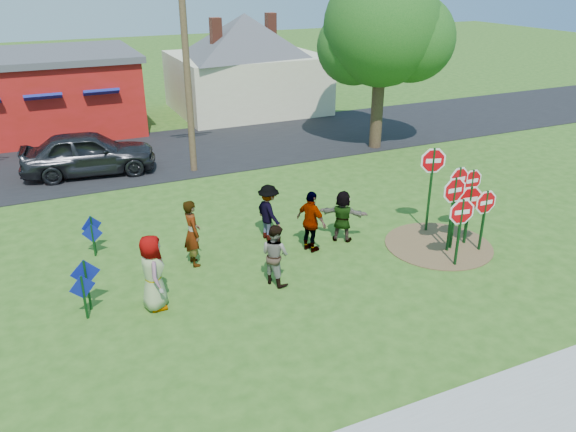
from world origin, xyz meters
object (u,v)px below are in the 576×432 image
at_px(stop_sign_d, 471,186).
at_px(utility_pole, 186,60).
at_px(person_b, 192,233).
at_px(leafy_tree, 384,34).
at_px(stop_sign_c, 458,189).
at_px(suv, 89,153).
at_px(stop_sign_b, 432,169).
at_px(stop_sign_a, 461,218).
at_px(person_a, 153,273).

bearing_deg(stop_sign_d, utility_pole, 122.76).
relative_size(person_b, leafy_tree, 0.24).
relative_size(stop_sign_c, person_b, 1.40).
bearing_deg(suv, stop_sign_c, -135.10).
height_order(person_b, leafy_tree, leafy_tree).
distance_m(stop_sign_b, stop_sign_d, 1.28).
relative_size(stop_sign_a, person_a, 1.11).
xyz_separation_m(stop_sign_c, suv, (-8.93, 11.31, -0.98)).
height_order(stop_sign_b, stop_sign_c, stop_sign_b).
height_order(person_a, person_b, person_a).
bearing_deg(leafy_tree, stop_sign_c, -110.79).
height_order(person_a, leafy_tree, leafy_tree).
bearing_deg(suv, stop_sign_a, -138.83).
bearing_deg(stop_sign_d, stop_sign_c, -151.16).
bearing_deg(suv, person_a, -172.02).
bearing_deg(person_a, stop_sign_d, -86.24).
distance_m(stop_sign_d, utility_pole, 11.58).
xyz_separation_m(stop_sign_b, utility_pole, (-5.14, 8.70, 2.38)).
distance_m(person_a, utility_pole, 10.78).
relative_size(person_a, person_b, 1.01).
height_order(stop_sign_a, stop_sign_b, stop_sign_b).
height_order(stop_sign_a, person_a, stop_sign_a).
xyz_separation_m(stop_sign_b, person_b, (-7.32, 0.95, -1.13)).
relative_size(stop_sign_c, person_a, 1.39).
height_order(suv, leafy_tree, leafy_tree).
relative_size(stop_sign_b, person_b, 1.49).
distance_m(stop_sign_b, leafy_tree, 9.61).
relative_size(stop_sign_c, stop_sign_d, 1.18).
xyz_separation_m(person_a, person_b, (1.47, 1.77, -0.01)).
distance_m(person_a, suv, 10.82).
bearing_deg(stop_sign_b, stop_sign_c, -77.41).
xyz_separation_m(person_b, leafy_tree, (10.89, 7.45, 4.12)).
height_order(stop_sign_a, leafy_tree, leafy_tree).
relative_size(stop_sign_c, suv, 0.52).
bearing_deg(leafy_tree, stop_sign_a, -111.80).
xyz_separation_m(stop_sign_b, leafy_tree, (3.58, 8.40, 3.00)).
xyz_separation_m(stop_sign_d, utility_pole, (-6.06, 9.45, 2.84)).
height_order(stop_sign_b, leafy_tree, leafy_tree).
distance_m(stop_sign_c, leafy_tree, 10.88).
relative_size(stop_sign_b, leafy_tree, 0.37).
height_order(person_a, suv, person_a).
height_order(person_b, utility_pole, utility_pole).
bearing_deg(person_b, leafy_tree, -58.02).
bearing_deg(person_b, person_a, 137.90).
xyz_separation_m(stop_sign_c, stop_sign_d, (1.04, 0.57, -0.26)).
xyz_separation_m(utility_pole, leafy_tree, (8.71, -0.30, 0.61)).
distance_m(stop_sign_a, utility_pole, 12.15).
xyz_separation_m(person_b, utility_pole, (2.18, 7.75, 3.51)).
bearing_deg(leafy_tree, stop_sign_b, -113.06).
bearing_deg(person_a, stop_sign_a, -96.21).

